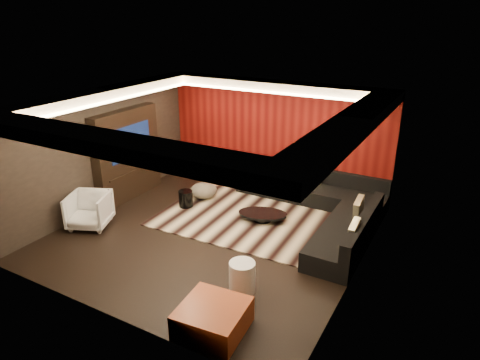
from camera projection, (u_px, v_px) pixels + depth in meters
The scene contains 26 objects.
floor at pixel (214, 233), 9.04m from camera, with size 6.00×6.00×0.02m, color black.
ceiling at pixel (210, 100), 7.99m from camera, with size 6.00×6.00×0.02m, color silver.
wall_back at pixel (275, 135), 10.96m from camera, with size 6.00×0.02×2.80m, color black.
wall_left at pixel (102, 149), 9.87m from camera, with size 0.02×6.00×2.80m, color black.
wall_right at pixel (364, 201), 7.15m from camera, with size 0.02×6.00×2.80m, color black.
red_feature_wall at pixel (275, 135), 10.92m from camera, with size 5.98×0.05×2.78m, color #6B0C0A.
soffit_back at pixel (272, 86), 10.23m from camera, with size 6.00×0.60×0.22m, color silver.
soffit_front at pixel (104, 143), 5.84m from camera, with size 6.00×0.60×0.22m, color silver.
soffit_left at pixel (106, 94), 9.25m from camera, with size 0.60×4.80×0.22m, color silver.
soffit_right at pixel (353, 124), 6.82m from camera, with size 0.60×4.80×0.22m, color silver.
cove_back at pixel (265, 92), 9.98m from camera, with size 4.80×0.08×0.04m, color #FFD899.
cove_front at pixel (122, 143), 6.15m from camera, with size 4.80×0.08×0.04m, color #FFD899.
cove_left at pixel (118, 99), 9.13m from camera, with size 0.08×4.80×0.04m, color #FFD899.
cove_right at pixel (332, 127), 7.00m from camera, with size 0.08×4.80×0.04m, color #FFD899.
tv_surround at pixel (127, 155), 10.40m from camera, with size 0.30×2.00×2.20m, color black.
tv_screen at pixel (131, 142), 10.20m from camera, with size 0.04×1.30×0.80m, color black.
tv_shelf at pixel (134, 171), 10.47m from camera, with size 0.04×1.60×0.04m, color black.
rug at pixel (252, 216), 9.73m from camera, with size 4.00×3.00×0.02m, color beige.
coffee_table at pixel (263, 216), 9.50m from camera, with size 1.08×1.08×0.18m, color black.
drum_stool at pixel (186, 199), 10.14m from camera, with size 0.33×0.33×0.39m, color black.
striped_pouf at pixel (204, 190), 10.62m from camera, with size 0.67×0.67×0.37m, color #B8A98E.
white_side_table at pixel (242, 277), 7.07m from camera, with size 0.44×0.44×0.55m, color white.
orange_ottoman at pixel (213, 318), 6.22m from camera, with size 0.93×0.93×0.41m, color maroon.
armchair at pixel (89, 210), 9.18m from camera, with size 0.81×0.83×0.76m, color silver.
sectional_sofa at pixel (322, 206), 9.67m from camera, with size 3.65×3.50×0.75m.
throw_pillows at pixel (319, 192), 9.48m from camera, with size 3.13×2.73×0.50m.
Camera 1 is at (4.36, -6.70, 4.39)m, focal length 32.00 mm.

